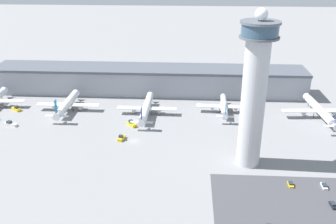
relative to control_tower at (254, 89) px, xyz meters
name	(u,v)px	position (x,y,z in m)	size (l,w,h in m)	color
ground_plane	(135,141)	(-53.37, 17.51, -34.86)	(1000.00, 1000.00, 0.00)	gray
terminal_building	(149,80)	(-53.37, 87.51, -26.07)	(203.51, 25.00, 17.38)	#9399A3
control_tower	(254,89)	(0.00, 0.00, 0.00)	(15.75, 15.75, 67.75)	#BCBCC1
parking_lot_surface	(299,206)	(15.05, -30.34, -34.85)	(64.00, 40.00, 0.01)	#424247
airplane_gate_bravo	(67,104)	(-98.33, 53.30, -30.65)	(37.14, 38.31, 13.97)	white
airplane_gate_charlie	(146,108)	(-51.00, 50.18, -30.58)	(34.48, 42.46, 13.26)	white
airplane_gate_delta	(224,106)	(-6.17, 55.68, -30.64)	(32.41, 32.74, 11.68)	white
airplane_gate_echo	(320,110)	(47.09, 51.35, -30.09)	(41.69, 44.81, 13.83)	white
service_truck_catering	(121,138)	(-60.11, 18.70, -33.93)	(3.60, 6.00, 2.68)	black
service_truck_fuel	(10,124)	(-123.23, 31.48, -33.96)	(8.16, 4.41, 2.59)	black
service_truck_baggage	(16,109)	(-129.04, 52.07, -33.80)	(6.45, 5.45, 3.03)	black
service_truck_water	(131,124)	(-57.48, 35.04, -33.75)	(5.85, 6.07, 3.17)	black
car_white_wagon	(333,205)	(27.65, -29.79, -34.24)	(1.95, 4.43, 1.59)	black
car_silver_sedan	(291,184)	(15.15, -16.94, -34.31)	(1.84, 4.24, 1.41)	black
car_grey_coupe	(324,186)	(28.32, -17.41, -34.27)	(1.95, 4.77, 1.50)	black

